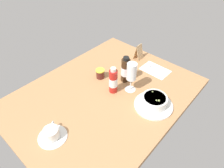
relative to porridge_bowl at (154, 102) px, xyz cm
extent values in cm
cube|color=#B27F51|center=(-11.03, 27.47, -4.77)|extent=(110.00, 84.00, 3.00)
cylinder|color=white|center=(0.00, 0.00, -2.67)|extent=(21.56, 21.56, 1.20)
cylinder|color=white|center=(0.00, 0.00, 0.77)|extent=(13.86, 13.86, 5.66)
cylinder|color=beige|center=(0.00, 0.00, 2.80)|extent=(11.92, 11.92, 1.60)
sphere|color=#879954|center=(-0.78, -2.94, 3.70)|extent=(1.20, 1.20, 1.20)
sphere|color=#879954|center=(2.75, 3.35, 3.70)|extent=(0.84, 0.84, 0.84)
sphere|color=#879954|center=(-1.55, -1.91, 3.70)|extent=(1.01, 1.01, 1.01)
sphere|color=#879954|center=(-0.96, -3.05, 3.70)|extent=(1.05, 1.05, 1.05)
cube|color=white|center=(29.04, 17.19, -3.12)|extent=(13.06, 18.83, 0.30)
cube|color=silver|center=(27.84, 16.19, -2.72)|extent=(1.38, 14.01, 0.50)
cube|color=silver|center=(27.84, 23.99, -2.72)|extent=(2.25, 3.63, 0.40)
cube|color=silver|center=(30.64, 16.19, -2.72)|extent=(1.16, 13.01, 0.50)
ellipsoid|color=silver|center=(30.64, 23.19, -2.67)|extent=(2.40, 4.00, 0.60)
cylinder|color=white|center=(-49.67, 25.18, -2.82)|extent=(14.16, 14.16, 0.90)
cylinder|color=white|center=(-49.67, 25.18, 0.12)|extent=(7.31, 7.31, 4.98)
cylinder|color=#3E1A0C|center=(-49.67, 25.18, 2.11)|extent=(6.21, 6.21, 1.00)
torus|color=white|center=(-46.38, 28.47, 0.37)|extent=(3.11, 3.11, 3.60)
cylinder|color=white|center=(2.12, 18.01, -3.07)|extent=(6.49, 6.49, 0.40)
cylinder|color=white|center=(2.12, 18.01, 1.26)|extent=(0.80, 0.80, 8.26)
cylinder|color=white|center=(2.12, 18.01, 10.65)|extent=(5.84, 5.84, 10.51)
cylinder|color=silver|center=(2.12, 18.01, 9.07)|extent=(4.79, 4.79, 6.31)
cylinder|color=#511E19|center=(-1.74, 39.78, -0.55)|extent=(5.32, 5.32, 5.43)
cylinder|color=yellow|center=(-1.74, 39.78, 2.57)|extent=(5.59, 5.59, 0.80)
cylinder|color=#382314|center=(7.02, 26.12, 4.52)|extent=(5.53, 5.53, 15.57)
cylinder|color=white|center=(7.02, 26.12, 4.21)|extent=(5.64, 5.64, 5.92)
cylinder|color=black|center=(7.02, 26.12, 13.28)|extent=(3.59, 3.59, 1.94)
cylinder|color=#B21E19|center=(-5.80, 24.93, 4.33)|extent=(4.97, 4.97, 15.20)
cylinder|color=white|center=(-5.80, 24.93, 4.03)|extent=(5.07, 5.07, 5.78)
cylinder|color=silver|center=(-5.80, 24.93, 12.97)|extent=(3.23, 3.23, 2.07)
cube|color=tan|center=(32.69, 35.82, 2.39)|extent=(5.84, 2.85, 11.40)
cube|color=tan|center=(32.69, 33.36, 2.39)|extent=(5.84, 2.85, 11.40)
camera|label=1|loc=(-70.96, -32.39, 79.05)|focal=31.53mm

